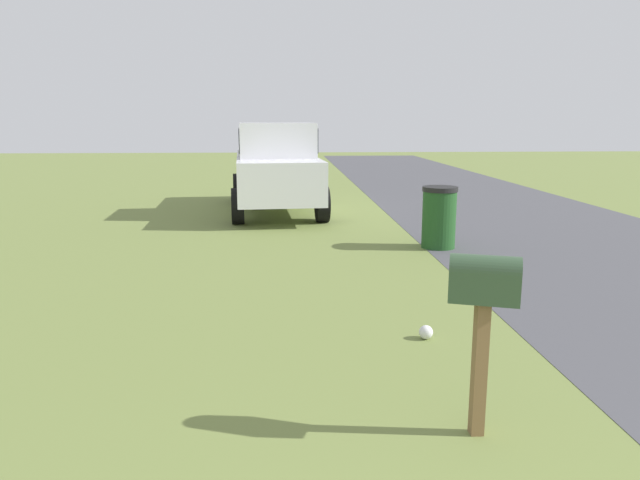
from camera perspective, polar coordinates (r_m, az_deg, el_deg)
name	(u,v)px	position (r m, az deg, el deg)	size (l,w,h in m)	color
mailbox	(484,294)	(4.10, 15.54, -5.05)	(0.34, 0.50, 1.28)	brown
pickup_truck	(276,166)	(13.97, -4.30, 7.19)	(5.25, 2.35, 2.09)	silver
trash_bin	(439,217)	(10.24, 11.44, 2.17)	(0.60, 0.60, 1.05)	#1E4C1E
litter_bag_midfield_b	(426,332)	(6.07, 10.21, -8.76)	(0.14, 0.14, 0.14)	silver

